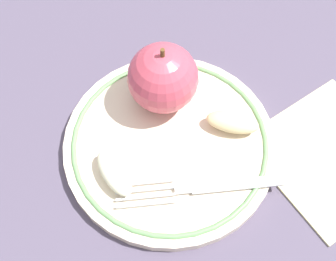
% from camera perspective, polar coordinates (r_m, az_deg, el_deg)
% --- Properties ---
extents(ground_plane, '(2.00, 2.00, 0.00)m').
position_cam_1_polar(ground_plane, '(0.55, 1.38, -1.34)').
color(ground_plane, '#4E4459').
extents(plate, '(0.24, 0.24, 0.02)m').
position_cam_1_polar(plate, '(0.54, 0.00, -1.44)').
color(plate, beige).
rests_on(plate, ground_plane).
extents(apple_red_whole, '(0.08, 0.08, 0.09)m').
position_cam_1_polar(apple_red_whole, '(0.52, -0.62, 6.43)').
color(apple_red_whole, '#C44456').
rests_on(apple_red_whole, plate).
extents(apple_slice_front, '(0.06, 0.06, 0.02)m').
position_cam_1_polar(apple_slice_front, '(0.53, 7.88, 1.01)').
color(apple_slice_front, beige).
rests_on(apple_slice_front, plate).
extents(apple_slice_back, '(0.06, 0.03, 0.02)m').
position_cam_1_polar(apple_slice_back, '(0.51, -6.81, -4.78)').
color(apple_slice_back, '#F2EBC5').
rests_on(apple_slice_back, plate).
extents(fork, '(0.11, 0.17, 0.00)m').
position_cam_1_polar(fork, '(0.51, 4.51, -6.97)').
color(fork, silver).
rests_on(fork, plate).
extents(napkin_folded, '(0.16, 0.16, 0.01)m').
position_cam_1_polar(napkin_folded, '(0.57, 19.29, -2.83)').
color(napkin_folded, beige).
rests_on(napkin_folded, ground_plane).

